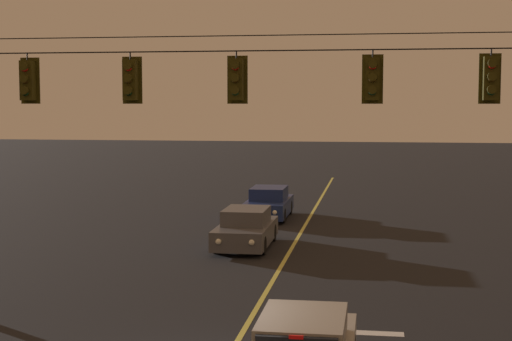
{
  "coord_description": "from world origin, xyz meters",
  "views": [
    {
      "loc": [
        2.92,
        -13.98,
        5.17
      ],
      "look_at": [
        0.0,
        5.03,
        3.5
      ],
      "focal_mm": 54.93,
      "sensor_mm": 36.0,
      "label": 1
    }
  ],
  "objects_px": {
    "traffic_light_centre": "(236,79)",
    "car_oncoming_lead": "(246,229)",
    "traffic_light_left_inner": "(130,80)",
    "traffic_light_rightmost": "(491,78)",
    "traffic_light_leftmost": "(27,80)",
    "car_oncoming_trailing": "(269,204)",
    "traffic_light_right_inner": "(372,79)"
  },
  "relations": [
    {
      "from": "traffic_light_left_inner",
      "to": "traffic_light_right_inner",
      "type": "relative_size",
      "value": 1.0
    },
    {
      "from": "traffic_light_leftmost",
      "to": "traffic_light_centre",
      "type": "distance_m",
      "value": 5.14
    },
    {
      "from": "traffic_light_left_inner",
      "to": "car_oncoming_trailing",
      "type": "distance_m",
      "value": 17.34
    },
    {
      "from": "traffic_light_leftmost",
      "to": "traffic_light_right_inner",
      "type": "relative_size",
      "value": 1.0
    },
    {
      "from": "traffic_light_left_inner",
      "to": "traffic_light_centre",
      "type": "bearing_deg",
      "value": 0.0
    },
    {
      "from": "car_oncoming_trailing",
      "to": "traffic_light_leftmost",
      "type": "bearing_deg",
      "value": -102.39
    },
    {
      "from": "car_oncoming_lead",
      "to": "car_oncoming_trailing",
      "type": "xyz_separation_m",
      "value": [
        -0.15,
        7.15,
        0.0
      ]
    },
    {
      "from": "traffic_light_centre",
      "to": "car_oncoming_trailing",
      "type": "height_order",
      "value": "traffic_light_centre"
    },
    {
      "from": "traffic_light_left_inner",
      "to": "traffic_light_rightmost",
      "type": "height_order",
      "value": "same"
    },
    {
      "from": "traffic_light_centre",
      "to": "car_oncoming_lead",
      "type": "xyz_separation_m",
      "value": [
        -1.35,
        9.4,
        -5.06
      ]
    },
    {
      "from": "traffic_light_leftmost",
      "to": "car_oncoming_trailing",
      "type": "relative_size",
      "value": 0.28
    },
    {
      "from": "car_oncoming_lead",
      "to": "car_oncoming_trailing",
      "type": "relative_size",
      "value": 1.0
    },
    {
      "from": "traffic_light_leftmost",
      "to": "car_oncoming_trailing",
      "type": "height_order",
      "value": "traffic_light_leftmost"
    },
    {
      "from": "traffic_light_right_inner",
      "to": "car_oncoming_trailing",
      "type": "xyz_separation_m",
      "value": [
        -4.64,
        16.55,
        -5.06
      ]
    },
    {
      "from": "traffic_light_right_inner",
      "to": "traffic_light_rightmost",
      "type": "height_order",
      "value": "same"
    },
    {
      "from": "car_oncoming_lead",
      "to": "traffic_light_right_inner",
      "type": "bearing_deg",
      "value": -64.52
    },
    {
      "from": "traffic_light_centre",
      "to": "car_oncoming_trailing",
      "type": "bearing_deg",
      "value": 95.19
    },
    {
      "from": "traffic_light_right_inner",
      "to": "car_oncoming_lead",
      "type": "distance_m",
      "value": 11.58
    },
    {
      "from": "traffic_light_leftmost",
      "to": "car_oncoming_trailing",
      "type": "xyz_separation_m",
      "value": [
        3.64,
        16.55,
        -5.06
      ]
    },
    {
      "from": "traffic_light_right_inner",
      "to": "traffic_light_rightmost",
      "type": "relative_size",
      "value": 1.0
    },
    {
      "from": "traffic_light_leftmost",
      "to": "traffic_light_centre",
      "type": "relative_size",
      "value": 1.0
    },
    {
      "from": "traffic_light_leftmost",
      "to": "traffic_light_centre",
      "type": "bearing_deg",
      "value": 0.0
    },
    {
      "from": "traffic_light_left_inner",
      "to": "traffic_light_right_inner",
      "type": "distance_m",
      "value": 5.69
    },
    {
      "from": "traffic_light_centre",
      "to": "traffic_light_rightmost",
      "type": "height_order",
      "value": "same"
    },
    {
      "from": "traffic_light_rightmost",
      "to": "traffic_light_left_inner",
      "type": "bearing_deg",
      "value": 180.0
    },
    {
      "from": "traffic_light_rightmost",
      "to": "car_oncoming_lead",
      "type": "relative_size",
      "value": 0.28
    },
    {
      "from": "traffic_light_centre",
      "to": "traffic_light_left_inner",
      "type": "bearing_deg",
      "value": 180.0
    },
    {
      "from": "traffic_light_leftmost",
      "to": "car_oncoming_trailing",
      "type": "distance_m",
      "value": 17.69
    },
    {
      "from": "car_oncoming_lead",
      "to": "traffic_light_centre",
      "type": "bearing_deg",
      "value": -81.83
    },
    {
      "from": "traffic_light_left_inner",
      "to": "traffic_light_rightmost",
      "type": "bearing_deg",
      "value": 0.0
    },
    {
      "from": "traffic_light_left_inner",
      "to": "traffic_light_centre",
      "type": "distance_m",
      "value": 2.56
    },
    {
      "from": "traffic_light_rightmost",
      "to": "car_oncoming_trailing",
      "type": "height_order",
      "value": "traffic_light_rightmost"
    }
  ]
}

